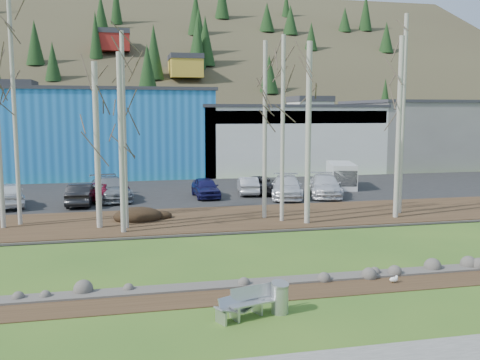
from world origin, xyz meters
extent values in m
plane|color=#345B1D|center=(0.00, 0.00, 0.00)|extent=(200.00, 200.00, 0.00)
cube|color=#382616|center=(0.00, 2.10, 0.01)|extent=(80.00, 1.80, 0.03)
cube|color=#382616|center=(0.00, 14.50, 0.07)|extent=(80.00, 7.00, 0.15)
cube|color=black|center=(0.00, 25.00, 0.07)|extent=(80.00, 14.00, 0.14)
cube|color=#1A63AF|center=(-6.00, 39.00, 4.00)|extent=(20.00, 12.00, 8.00)
cube|color=#333338|center=(-6.00, 39.00, 8.15)|extent=(20.40, 12.24, 0.30)
cube|color=silver|center=(12.00, 39.00, 3.25)|extent=(18.00, 12.00, 6.50)
cube|color=#333338|center=(12.00, 39.00, 6.65)|extent=(18.36, 12.24, 0.30)
cube|color=navy|center=(12.00, 33.10, 5.60)|extent=(17.64, 0.20, 1.20)
cube|color=slate|center=(28.00, 39.00, 3.50)|extent=(14.00, 12.00, 7.00)
cube|color=#333338|center=(28.00, 39.00, 7.15)|extent=(14.28, 12.24, 0.30)
cube|color=#B2B4B7|center=(-1.30, 0.03, 0.22)|extent=(0.22, 0.54, 0.43)
cube|color=#B2B4B7|center=(0.12, 0.42, 0.22)|extent=(0.22, 0.54, 0.43)
cube|color=#B2B4B7|center=(-0.53, 0.43, 0.69)|extent=(1.74, 0.59, 0.40)
cube|color=#B2B4B7|center=(-0.59, 0.22, 0.44)|extent=(1.84, 0.95, 0.05)
cube|color=#B2B4B7|center=(-1.74, -0.17, 0.20)|extent=(0.27, 0.48, 0.39)
cube|color=#B2B4B7|center=(-0.53, 0.40, 0.20)|extent=(0.27, 0.48, 0.39)
cube|color=#B2B4B7|center=(-1.05, 0.29, 0.54)|extent=(1.53, 0.84, 0.35)
cube|color=gray|center=(-1.50, -0.06, 0.36)|extent=(0.89, 0.73, 0.29)
cube|color=gray|center=(-0.77, 0.28, 0.36)|extent=(0.89, 0.73, 0.29)
cylinder|color=#B2B4B7|center=(0.16, 0.27, 0.45)|extent=(0.66, 0.66, 0.89)
cylinder|color=gold|center=(4.94, 2.08, 0.05)|extent=(0.01, 0.01, 0.09)
cylinder|color=gold|center=(4.94, 2.13, 0.05)|extent=(0.01, 0.01, 0.09)
ellipsoid|color=white|center=(4.97, 2.11, 0.14)|extent=(0.32, 0.18, 0.18)
cube|color=gray|center=(4.97, 2.11, 0.18)|extent=(0.21, 0.13, 0.02)
sphere|color=white|center=(5.10, 2.14, 0.23)|extent=(0.10, 0.10, 0.10)
cone|color=gold|center=(5.16, 2.15, 0.23)|extent=(0.06, 0.04, 0.03)
ellipsoid|color=black|center=(-3.63, 14.91, 0.41)|extent=(2.68, 1.89, 0.52)
cylinder|color=beige|center=(-9.79, 15.08, 6.14)|extent=(0.22, 0.22, 11.98)
cylinder|color=beige|center=(-5.63, 13.36, 4.38)|extent=(0.30, 0.30, 8.46)
cylinder|color=beige|center=(-4.26, 12.92, 5.12)|extent=(0.21, 0.21, 9.93)
cylinder|color=beige|center=(-4.42, 12.02, 4.56)|extent=(0.25, 0.25, 8.81)
cylinder|color=beige|center=(3.39, 13.99, 5.05)|extent=(0.23, 0.23, 9.81)
cylinder|color=beige|center=(4.11, 12.96, 5.16)|extent=(0.22, 0.22, 10.01)
cylinder|color=beige|center=(5.26, 12.10, 4.95)|extent=(0.30, 0.30, 9.59)
cylinder|color=beige|center=(10.72, 12.48, 5.19)|extent=(0.28, 0.28, 10.09)
cylinder|color=beige|center=(11.61, 13.66, 5.90)|extent=(0.24, 0.24, 11.50)
imported|color=white|center=(-11.51, 20.96, 0.93)|extent=(2.94, 4.95, 1.58)
imported|color=black|center=(-7.03, 20.64, 0.84)|extent=(1.71, 4.34, 1.41)
imported|color=maroon|center=(-5.56, 22.37, 0.77)|extent=(3.82, 5.03, 1.27)
imported|color=gray|center=(-5.22, 22.27, 0.92)|extent=(3.33, 5.72, 1.56)
imported|color=navy|center=(1.29, 21.96, 0.83)|extent=(1.73, 4.07, 1.37)
imported|color=silver|center=(4.53, 22.71, 0.77)|extent=(1.88, 4.00, 1.27)
imported|color=#272729|center=(5.44, 23.03, 0.78)|extent=(3.41, 5.03, 1.28)
imported|color=silver|center=(9.65, 20.60, 0.89)|extent=(3.44, 5.56, 1.50)
imported|color=silver|center=(6.79, 20.60, 0.89)|extent=(3.44, 5.56, 1.50)
cube|color=white|center=(12.51, 24.42, 1.11)|extent=(2.94, 4.78, 1.95)
cube|color=black|center=(12.06, 22.72, 1.11)|extent=(1.94, 1.35, 1.21)
camera|label=1|loc=(-4.45, -14.75, 6.11)|focal=40.00mm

